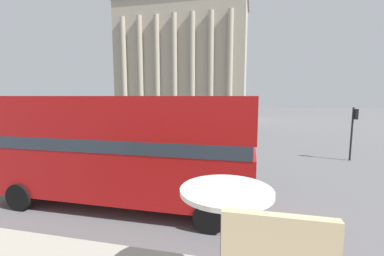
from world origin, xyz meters
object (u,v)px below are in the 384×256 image
object	(u,v)px
pedestrian_olive	(165,127)
double_decker_bus	(121,146)
cafe_dining_table	(226,218)
pedestrian_blue	(184,122)
pedestrian_grey	(156,134)
plaza_building_left	(184,62)
traffic_light_near	(210,129)
traffic_light_mid	(354,126)
pedestrian_black	(136,140)

from	to	relation	value
pedestrian_olive	double_decker_bus	bearing A→B (deg)	-60.37
cafe_dining_table	pedestrian_blue	world-z (taller)	cafe_dining_table
cafe_dining_table	pedestrian_grey	distance (m)	21.92
plaza_building_left	traffic_light_near	size ratio (longest dim) A/B	5.67
double_decker_bus	traffic_light_mid	xyz separation A→B (m)	(11.58, 10.16, -0.06)
traffic_light_near	pedestrian_blue	world-z (taller)	traffic_light_near
traffic_light_mid	pedestrian_black	bearing A→B (deg)	-174.95
cafe_dining_table	traffic_light_mid	size ratio (longest dim) A/B	0.20
cafe_dining_table	traffic_light_near	distance (m)	11.52
traffic_light_near	pedestrian_black	world-z (taller)	traffic_light_near
pedestrian_black	cafe_dining_table	bearing A→B (deg)	-140.14
cafe_dining_table	pedestrian_olive	distance (m)	26.29
pedestrian_black	traffic_light_mid	bearing A→B (deg)	-72.51
pedestrian_olive	pedestrian_black	xyz separation A→B (m)	(0.61, -8.46, -0.00)
cafe_dining_table	plaza_building_left	distance (m)	48.76
traffic_light_mid	pedestrian_black	size ratio (longest dim) A/B	2.00
plaza_building_left	traffic_light_near	world-z (taller)	plaza_building_left
double_decker_bus	traffic_light_mid	size ratio (longest dim) A/B	2.81
cafe_dining_table	pedestrian_olive	bearing A→B (deg)	110.04
plaza_building_left	pedestrian_blue	world-z (taller)	plaza_building_left
traffic_light_near	pedestrian_grey	size ratio (longest dim) A/B	2.48
cafe_dining_table	pedestrian_olive	size ratio (longest dim) A/B	0.40
cafe_dining_table	pedestrian_blue	size ratio (longest dim) A/B	0.44
plaza_building_left	pedestrian_blue	distance (m)	18.45
pedestrian_olive	pedestrian_blue	bearing A→B (deg)	103.01
traffic_light_near	traffic_light_mid	bearing A→B (deg)	35.08
pedestrian_blue	pedestrian_black	bearing A→B (deg)	-131.74
pedestrian_olive	pedestrian_blue	world-z (taller)	pedestrian_olive
traffic_light_mid	pedestrian_grey	xyz separation A→B (m)	(-15.10, 2.67, -1.41)
double_decker_bus	pedestrian_blue	world-z (taller)	double_decker_bus
plaza_building_left	traffic_light_near	bearing A→B (deg)	-73.21
plaza_building_left	pedestrian_black	bearing A→B (deg)	-82.19
double_decker_bus	pedestrian_black	distance (m)	9.63
cafe_dining_table	pedestrian_blue	distance (m)	32.66
cafe_dining_table	traffic_light_near	world-z (taller)	traffic_light_near
pedestrian_black	double_decker_bus	bearing A→B (deg)	-145.23
pedestrian_grey	pedestrian_black	xyz separation A→B (m)	(-0.11, -4.02, 0.09)
double_decker_bus	pedestrian_grey	bearing A→B (deg)	104.56
double_decker_bus	cafe_dining_table	distance (m)	8.79
traffic_light_mid	pedestrian_grey	world-z (taller)	traffic_light_mid
cafe_dining_table	plaza_building_left	world-z (taller)	plaza_building_left
pedestrian_olive	pedestrian_grey	bearing A→B (deg)	-65.00
pedestrian_olive	pedestrian_black	size ratio (longest dim) A/B	1.00
plaza_building_left	traffic_light_mid	size ratio (longest dim) A/B	6.51
double_decker_bus	cafe_dining_table	xyz separation A→B (m)	(4.74, -7.31, 1.16)
traffic_light_near	pedestrian_blue	distance (m)	21.24
plaza_building_left	pedestrian_grey	xyz separation A→B (m)	(4.29, -26.45, -9.70)
traffic_light_near	traffic_light_mid	world-z (taller)	traffic_light_near
traffic_light_near	pedestrian_black	xyz separation A→B (m)	(-6.46, 4.80, -1.64)
double_decker_bus	pedestrian_olive	bearing A→B (deg)	102.99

